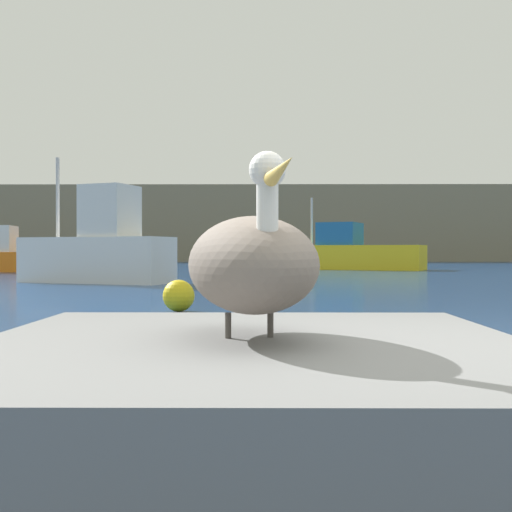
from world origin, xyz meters
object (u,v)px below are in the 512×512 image
at_px(mooring_buoy, 179,296).
at_px(fishing_boat_white, 99,249).
at_px(fishing_boat_orange, 5,256).
at_px(pelican, 252,263).
at_px(fishing_boat_yellow, 349,253).

bearing_deg(mooring_buoy, fishing_boat_white, 111.51).
bearing_deg(fishing_boat_white, mooring_buoy, 132.55).
relative_size(fishing_boat_orange, mooring_buoy, 13.38).
xyz_separation_m(pelican, fishing_boat_orange, (-12.88, 28.93, -0.20)).
height_order(fishing_boat_yellow, fishing_boat_orange, fishing_boat_orange).
bearing_deg(pelican, fishing_boat_yellow, 160.92).
xyz_separation_m(fishing_boat_white, mooring_buoy, (3.89, -9.87, -0.84)).
distance_m(pelican, fishing_boat_yellow, 33.29).
bearing_deg(mooring_buoy, fishing_boat_yellow, 75.55).
relative_size(fishing_boat_white, fishing_boat_yellow, 0.65).
bearing_deg(fishing_boat_orange, mooring_buoy, 110.97).
height_order(fishing_boat_orange, mooring_buoy, fishing_boat_orange).
relative_size(pelican, fishing_boat_yellow, 0.17).
height_order(pelican, fishing_boat_yellow, fishing_boat_yellow).
distance_m(fishing_boat_yellow, fishing_boat_orange, 18.38).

